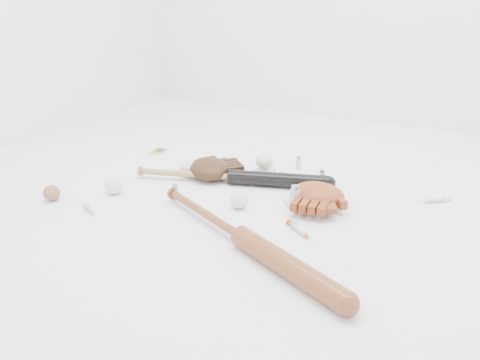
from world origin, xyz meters
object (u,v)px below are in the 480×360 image
at_px(bat_wood, 241,236).
at_px(pedestal, 264,173).
at_px(glove_dark, 209,168).
at_px(bat_dark, 231,177).

bearing_deg(bat_wood, pedestal, 132.45).
bearing_deg(glove_dark, pedestal, 70.65).
distance_m(glove_dark, pedestal, 0.25).
bearing_deg(glove_dark, bat_dark, 35.43).
bearing_deg(bat_wood, bat_dark, 147.10).
xyz_separation_m(bat_dark, pedestal, (0.10, 0.13, -0.01)).
relative_size(bat_dark, bat_wood, 0.93).
bearing_deg(pedestal, bat_wood, -72.34).
distance_m(bat_dark, bat_wood, 0.54).
relative_size(bat_wood, glove_dark, 3.81).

